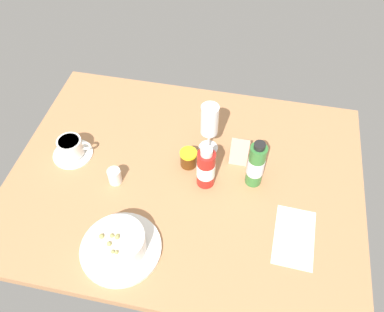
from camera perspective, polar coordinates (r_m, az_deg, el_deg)
ground_plane at (r=127.67cm, az=-0.98°, el=-3.38°), size 110.00×84.00×3.00cm
porridge_bowl at (r=112.08cm, az=-10.26°, el=-12.17°), size 22.36×22.36×7.82cm
cutlery_setting at (r=118.67cm, az=14.37°, el=-10.83°), size 11.80×19.38×0.90cm
coffee_cup at (r=135.56cm, az=-16.77°, el=1.06°), size 13.10×12.97×6.70cm
creamer_jug at (r=125.56cm, az=-10.90°, el=-2.80°), size 5.00×4.09×5.70cm
wine_glass at (r=125.16cm, az=2.51°, el=4.84°), size 6.46×6.46×18.58cm
jam_jar at (r=127.18cm, az=-0.30°, el=-0.36°), size 5.50×5.50×5.89cm
sauce_bottle_green at (r=120.53cm, az=9.06°, el=-1.25°), size 5.16×5.16×17.52cm
sauce_bottle_red at (r=119.73cm, az=1.99°, el=-1.74°), size 5.63×5.63×15.50cm
menu_card at (r=128.90cm, az=6.82°, el=1.03°), size 5.81×6.77×8.88cm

